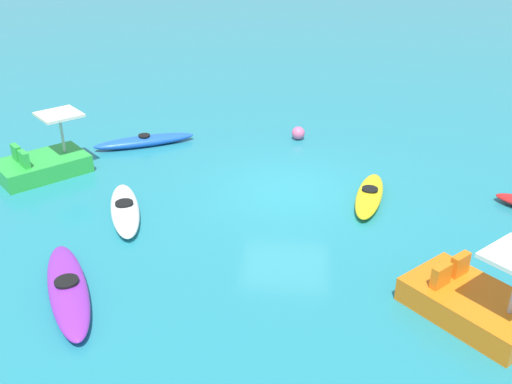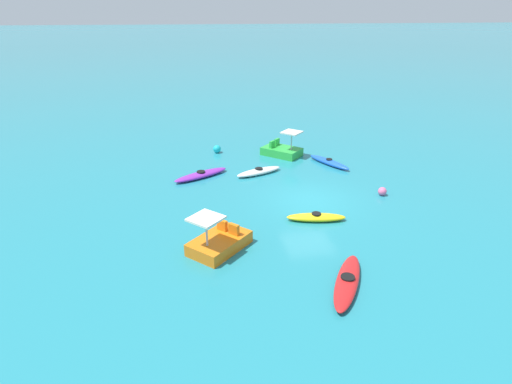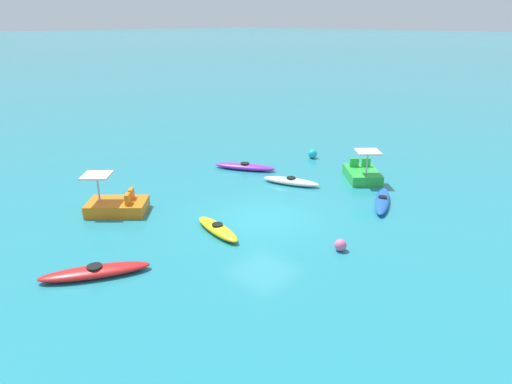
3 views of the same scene
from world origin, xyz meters
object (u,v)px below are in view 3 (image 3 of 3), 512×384
(kayak_purple, at_px, (245,167))
(kayak_white, at_px, (291,181))
(kayak_red, at_px, (95,272))
(pedal_boat_orange, at_px, (117,205))
(kayak_blue, at_px, (382,201))
(pedal_boat_green, at_px, (362,173))
(kayak_yellow, at_px, (218,229))
(buoy_cyan, at_px, (313,154))
(buoy_pink, at_px, (341,245))

(kayak_purple, relative_size, kayak_white, 1.14)
(kayak_white, xyz_separation_m, kayak_red, (-10.85, -0.79, -0.00))
(kayak_white, distance_m, pedal_boat_orange, 8.28)
(kayak_white, bearing_deg, kayak_blue, -81.02)
(kayak_white, distance_m, pedal_boat_green, 3.72)
(kayak_yellow, relative_size, kayak_purple, 0.81)
(kayak_white, distance_m, buoy_cyan, 4.77)
(kayak_red, bearing_deg, buoy_cyan, 10.02)
(kayak_red, height_order, buoy_pink, buoy_pink)
(pedal_boat_orange, bearing_deg, kayak_purple, 0.68)
(kayak_yellow, bearing_deg, kayak_purple, 36.40)
(kayak_purple, xyz_separation_m, pedal_boat_green, (2.86, -5.46, 0.17))
(kayak_yellow, relative_size, buoy_pink, 6.29)
(pedal_boat_orange, bearing_deg, pedal_boat_green, -26.75)
(pedal_boat_green, height_order, buoy_cyan, pedal_boat_green)
(pedal_boat_green, distance_m, buoy_cyan, 4.29)
(kayak_blue, distance_m, kayak_white, 4.59)
(pedal_boat_green, relative_size, buoy_cyan, 5.38)
(kayak_yellow, xyz_separation_m, pedal_boat_green, (9.13, -0.84, 0.17))
(kayak_red, relative_size, buoy_cyan, 6.43)
(kayak_white, height_order, pedal_boat_orange, pedal_boat_orange)
(kayak_yellow, distance_m, kayak_purple, 7.79)
(kayak_purple, relative_size, kayak_red, 1.01)
(kayak_yellow, bearing_deg, buoy_cyan, 17.11)
(buoy_cyan, bearing_deg, kayak_white, -156.53)
(kayak_blue, bearing_deg, kayak_purple, 94.05)
(kayak_yellow, distance_m, pedal_boat_orange, 4.78)
(kayak_blue, bearing_deg, pedal_boat_orange, 137.19)
(kayak_yellow, distance_m, pedal_boat_green, 9.17)
(kayak_blue, distance_m, kayak_yellow, 7.54)
(kayak_yellow, height_order, buoy_pink, buoy_pink)
(pedal_boat_orange, xyz_separation_m, pedal_boat_green, (10.65, -5.37, 0.00))
(kayak_red, xyz_separation_m, buoy_cyan, (15.22, 2.69, 0.09))
(buoy_pink, bearing_deg, kayak_purple, 63.95)
(kayak_yellow, height_order, buoy_cyan, buoy_cyan)
(pedal_boat_orange, xyz_separation_m, buoy_cyan, (12.01, -1.30, -0.08))
(kayak_red, distance_m, buoy_pink, 8.21)
(kayak_yellow, relative_size, pedal_boat_green, 0.98)
(kayak_red, xyz_separation_m, buoy_pink, (6.70, -4.74, 0.05))
(kayak_blue, relative_size, pedal_boat_orange, 1.13)
(pedal_boat_green, xyz_separation_m, buoy_cyan, (1.35, 4.07, -0.08))
(buoy_cyan, bearing_deg, buoy_pink, -138.93)
(kayak_yellow, height_order, kayak_white, same)
(pedal_boat_orange, bearing_deg, kayak_red, -128.87)
(kayak_yellow, xyz_separation_m, kayak_purple, (6.27, 4.62, -0.00))
(kayak_purple, height_order, buoy_cyan, buoy_cyan)
(kayak_blue, relative_size, buoy_pink, 7.29)
(buoy_cyan, bearing_deg, kayak_red, -169.98)
(buoy_pink, bearing_deg, kayak_red, 144.68)
(kayak_white, bearing_deg, kayak_yellow, -167.74)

